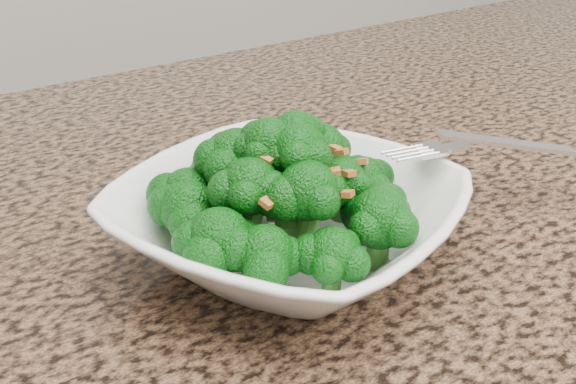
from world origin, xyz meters
TOP-DOWN VIEW (x-y plane):
  - granite_counter at (0.00, 0.30)m, footprint 1.64×1.04m
  - bowl at (-0.12, 0.36)m, footprint 0.29×0.29m
  - broccoli_pile at (-0.12, 0.36)m, footprint 0.19×0.19m
  - garlic_topping at (-0.12, 0.36)m, footprint 0.12×0.12m
  - fork at (0.01, 0.33)m, footprint 0.19×0.10m

SIDE VIEW (x-z plane):
  - granite_counter at x=0.00m, z-range 0.87..0.90m
  - bowl at x=-0.12m, z-range 0.90..0.95m
  - fork at x=0.01m, z-range 0.95..0.97m
  - broccoli_pile at x=-0.12m, z-range 0.95..1.02m
  - garlic_topping at x=-0.12m, z-range 1.02..1.03m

